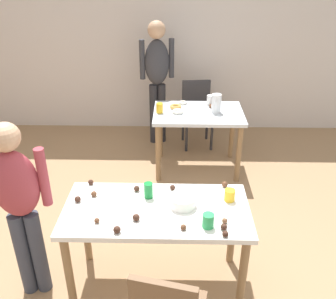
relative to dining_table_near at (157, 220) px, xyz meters
The scene contains 32 objects.
ground_plane 0.65m from the dining_table_near, 110.24° to the right, with size 6.40×6.40×0.00m, color #9E7A56.
wall_back 3.22m from the dining_table_near, 90.33° to the left, with size 6.40×0.10×2.60m, color silver.
dining_table_near is the anchor object (origin of this frame).
dining_table_far 1.90m from the dining_table_near, 78.05° to the left, with size 1.04×0.71×0.75m.
chair_far_table 2.61m from the dining_table_near, 80.79° to the left, with size 0.44×0.44×0.87m.
person_girl_near 0.98m from the dining_table_near, behind, with size 0.46×0.25×1.45m.
person_adult_far 2.62m from the dining_table_near, 92.58° to the left, with size 0.45×0.26×1.65m.
mixing_bowl 0.24m from the dining_table_near, 11.44° to the left, with size 0.20×0.20×0.08m, color white.
soda_can 0.22m from the dining_table_near, 115.47° to the left, with size 0.07×0.07×0.12m, color #198438.
fork_near 0.43m from the dining_table_near, 32.10° to the left, with size 0.17×0.02×0.01m, color silver.
cup_near_0 0.44m from the dining_table_near, 28.97° to the right, with size 0.08×0.08×0.10m, color green.
cup_near_1 0.57m from the dining_table_near, 11.82° to the left, with size 0.08×0.08×0.09m, color yellow.
cake_ball_0 0.45m from the dining_table_near, 156.50° to the right, with size 0.04×0.04×0.04m, color brown.
cake_ball_1 0.33m from the dining_table_near, 50.39° to the right, with size 0.04×0.04×0.04m, color brown.
cake_ball_2 0.30m from the dining_table_near, 64.81° to the left, with size 0.04×0.04×0.04m, color #3D2319.
cake_ball_3 0.23m from the dining_table_near, 132.92° to the right, with size 0.05×0.05×0.05m, color #3D2319.
cake_ball_4 0.60m from the dining_table_near, behind, with size 0.05×0.05×0.05m, color #3D2319.
cake_ball_5 0.61m from the dining_table_near, 29.13° to the left, with size 0.05×0.05×0.05m, color brown.
cake_ball_6 0.51m from the dining_table_near, 18.14° to the right, with size 0.04×0.04×0.04m, color brown.
cake_ball_7 0.52m from the dining_table_near, 163.76° to the left, with size 0.04×0.04×0.04m, color brown.
cake_ball_8 0.39m from the dining_table_near, 131.94° to the right, with size 0.05×0.05×0.05m, color #3D2319.
cake_ball_9 0.30m from the dining_table_near, 126.88° to the left, with size 0.05×0.05×0.05m, color #3D2319.
cake_ball_10 0.63m from the dining_table_near, 150.57° to the left, with size 0.04×0.04×0.04m, color #3D2319.
cake_ball_11 0.56m from the dining_table_near, 32.39° to the right, with size 0.04×0.04×0.04m, color #3D2319.
cake_ball_12 0.53m from the dining_table_near, 26.07° to the right, with size 0.04×0.04×0.04m, color #3D2319.
pitcher_far 1.96m from the dining_table_near, 72.27° to the left, with size 0.11×0.11×0.21m, color white.
cup_far_0 2.17m from the dining_table_near, 75.47° to the left, with size 0.08×0.08×0.12m, color white.
cup_far_1 1.83m from the dining_table_near, 91.70° to the left, with size 0.08×0.08×0.11m, color yellow.
donut_far_0 1.97m from the dining_table_near, 86.24° to the left, with size 0.14×0.14×0.04m, color gold.
donut_far_1 1.83m from the dining_table_near, 85.11° to the left, with size 0.13×0.13×0.04m, color white.
donut_far_2 2.09m from the dining_table_near, 73.66° to the left, with size 0.12×0.12×0.04m, color brown.
donut_far_3 2.13m from the dining_table_near, 84.13° to the left, with size 0.10×0.10×0.03m, color white.
Camera 1 is at (0.15, -2.17, 2.40)m, focal length 40.42 mm.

